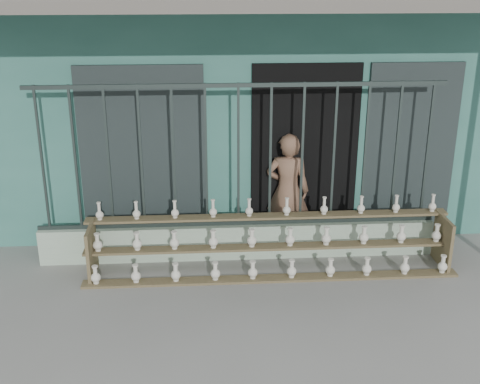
{
  "coord_description": "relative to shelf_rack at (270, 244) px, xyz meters",
  "views": [
    {
      "loc": [
        -0.44,
        -5.7,
        3.47
      ],
      "look_at": [
        0.0,
        1.0,
        1.0
      ],
      "focal_mm": 45.0,
      "sensor_mm": 36.0,
      "label": 1
    }
  ],
  "objects": [
    {
      "name": "elderly_woman",
      "position": [
        0.3,
        0.75,
        0.41
      ],
      "size": [
        0.63,
        0.48,
        1.54
      ],
      "primitive_type": "imported",
      "rotation": [
        0.0,
        0.0,
        2.93
      ],
      "color": "brown",
      "rests_on": "ground"
    },
    {
      "name": "workshop_building",
      "position": [
        -0.36,
        3.34,
        1.26
      ],
      "size": [
        7.4,
        6.6,
        3.21
      ],
      "color": "#326A5D",
      "rests_on": "ground"
    },
    {
      "name": "security_fence",
      "position": [
        -0.36,
        0.41,
        0.99
      ],
      "size": [
        5.0,
        0.04,
        1.8
      ],
      "color": "#283330",
      "rests_on": "parapet_wall"
    },
    {
      "name": "shelf_rack",
      "position": [
        0.0,
        0.0,
        0.0
      ],
      "size": [
        4.5,
        0.68,
        0.85
      ],
      "color": "brown",
      "rests_on": "ground"
    },
    {
      "name": "ground",
      "position": [
        -0.36,
        -0.89,
        -0.36
      ],
      "size": [
        60.0,
        60.0,
        0.0
      ],
      "primitive_type": "plane",
      "color": "slate"
    },
    {
      "name": "parapet_wall",
      "position": [
        -0.36,
        0.41,
        -0.13
      ],
      "size": [
        5.0,
        0.2,
        0.45
      ],
      "primitive_type": "cube",
      "color": "#9EB69C",
      "rests_on": "ground"
    }
  ]
}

